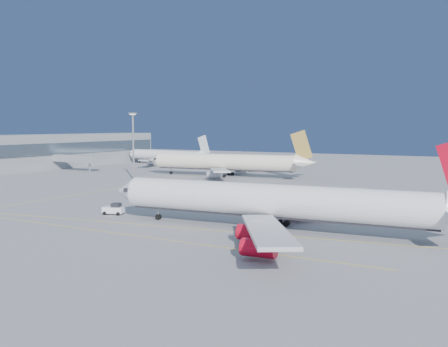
# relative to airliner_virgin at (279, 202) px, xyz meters

# --- Properties ---
(ground) EXTENTS (500.00, 500.00, 0.00)m
(ground) POSITION_rel_airliner_virgin_xyz_m (-26.67, -1.70, -5.20)
(ground) COLOR slate
(ground) RESTS_ON ground
(terminal) EXTENTS (18.40, 110.00, 15.00)m
(terminal) POSITION_rel_airliner_virgin_xyz_m (-141.60, 83.30, 2.31)
(terminal) COLOR gray
(terminal) RESTS_ON ground
(jet_bridge) EXTENTS (23.60, 3.60, 6.90)m
(jet_bridge) POSITION_rel_airliner_virgin_xyz_m (-119.77, 70.30, -0.03)
(jet_bridge) COLOR gray
(jet_bridge) RESTS_ON ground
(taxiway_lines) EXTENTS (118.86, 140.00, 0.02)m
(taxiway_lines) POSITION_rel_airliner_virgin_xyz_m (-41.38, 4.64, -5.19)
(taxiway_lines) COLOR #D8BE0C
(taxiway_lines) RESTS_ON ground
(airliner_virgin) EXTENTS (70.00, 62.72, 17.26)m
(airliner_virgin) POSITION_rel_airliner_virgin_xyz_m (0.00, 0.00, 0.00)
(airliner_virgin) COLOR white
(airliner_virgin) RESTS_ON ground
(airliner_etihad) EXTENTS (66.86, 61.39, 17.45)m
(airliner_etihad) POSITION_rel_airliner_virgin_xyz_m (-54.08, 81.05, 0.11)
(airliner_etihad) COLOR silver
(airliner_etihad) RESTS_ON ground
(airliner_third) EXTENTS (54.76, 50.07, 14.70)m
(airliner_third) POSITION_rel_airliner_virgin_xyz_m (-106.67, 116.88, -0.76)
(airliner_third) COLOR white
(airliner_third) RESTS_ON ground
(pushback_tug) EXTENTS (4.83, 3.68, 2.46)m
(pushback_tug) POSITION_rel_airliner_virgin_xyz_m (-37.04, -1.51, -4.06)
(pushback_tug) COLOR white
(pushback_tug) RESTS_ON ground
(light_mast) EXTENTS (2.02, 2.02, 23.36)m
(light_mast) POSITION_rel_airliner_virgin_xyz_m (-76.52, 53.92, 8.58)
(light_mast) COLOR gray
(light_mast) RESTS_ON ground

